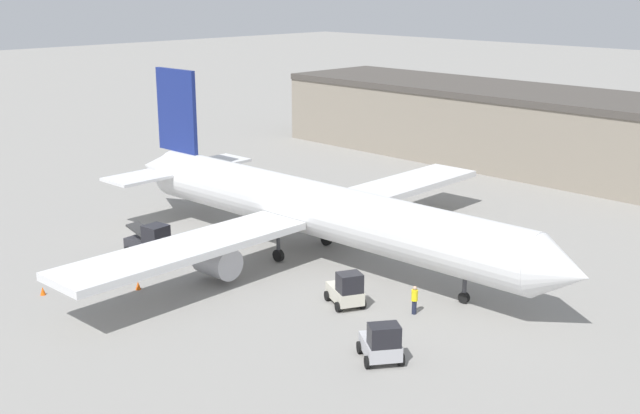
{
  "coord_description": "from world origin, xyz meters",
  "views": [
    {
      "loc": [
        39.45,
        -38.84,
        19.41
      ],
      "look_at": [
        0.0,
        0.0,
        3.89
      ],
      "focal_mm": 45.0,
      "sensor_mm": 36.0,
      "label": 1
    }
  ],
  "objects": [
    {
      "name": "ground_plane",
      "position": [
        0.0,
        0.0,
        0.0
      ],
      "size": [
        400.0,
        400.0,
        0.0
      ],
      "primitive_type": "plane",
      "color": "gray"
    },
    {
      "name": "terminal_building",
      "position": [
        -0.32,
        37.59,
        4.15
      ],
      "size": [
        71.93,
        14.17,
        8.29
      ],
      "color": "gray",
      "rests_on": "ground_plane"
    },
    {
      "name": "airplane",
      "position": [
        -1.04,
        -0.04,
        3.63
      ],
      "size": [
        42.0,
        39.84,
        12.57
      ],
      "rotation": [
        0.0,
        0.0,
        0.04
      ],
      "color": "silver",
      "rests_on": "ground_plane"
    },
    {
      "name": "ground_crew_worker",
      "position": [
        11.29,
        -3.09,
        0.96
      ],
      "size": [
        0.4,
        0.4,
        1.8
      ],
      "rotation": [
        0.0,
        0.0,
        4.94
      ],
      "color": "#1E2338",
      "rests_on": "ground_plane"
    },
    {
      "name": "baggage_tug",
      "position": [
        14.06,
        -9.27,
        1.03
      ],
      "size": [
        3.2,
        3.1,
        2.28
      ],
      "rotation": [
        0.0,
        0.0,
        -0.6
      ],
      "color": "#B2B2B7",
      "rests_on": "ground_plane"
    },
    {
      "name": "belt_loader_truck",
      "position": [
        -8.99,
        -8.6,
        1.16
      ],
      "size": [
        3.62,
        2.4,
        2.51
      ],
      "rotation": [
        0.0,
        0.0,
        0.14
      ],
      "color": "#2D2D33",
      "rests_on": "ground_plane"
    },
    {
      "name": "pushback_tug",
      "position": [
        7.53,
        -5.11,
        1.03
      ],
      "size": [
        3.15,
        2.77,
        2.32
      ],
      "rotation": [
        0.0,
        0.0,
        -0.43
      ],
      "color": "beige",
      "rests_on": "ground_plane"
    },
    {
      "name": "safety_cone_near",
      "position": [
        -7.44,
        -17.76,
        0.28
      ],
      "size": [
        0.36,
        0.36,
        0.55
      ],
      "color": "#EF590F",
      "rests_on": "ground_plane"
    },
    {
      "name": "safety_cone_far",
      "position": [
        -3.97,
        -12.85,
        0.28
      ],
      "size": [
        0.36,
        0.36,
        0.55
      ],
      "color": "#EF590F",
      "rests_on": "ground_plane"
    }
  ]
}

